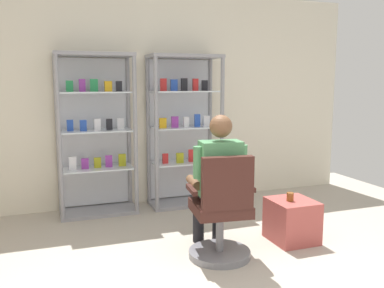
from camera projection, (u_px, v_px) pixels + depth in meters
The scene contains 7 objects.
back_wall at pixel (136, 99), 5.31m from camera, with size 6.00×0.10×2.70m, color silver.
display_cabinet_left at pixel (96, 133), 4.96m from camera, with size 0.90×0.45×1.90m.
display_cabinet_right at pixel (183, 129), 5.32m from camera, with size 0.90×0.45×1.90m.
office_chair at pixel (222, 217), 3.67m from camera, with size 0.59×0.56×0.96m.
seated_shopkeeper at pixel (217, 177), 3.78m from camera, with size 0.52×0.59×1.29m.
storage_crate at pixel (292, 220), 4.13m from camera, with size 0.41×0.44×0.42m, color #B24C47.
tea_glass at pixel (290, 197), 4.07m from camera, with size 0.07×0.07×0.08m, color brown.
Camera 1 is at (-1.13, -2.26, 1.57)m, focal length 39.04 mm.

